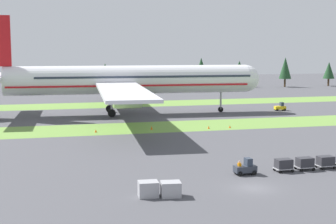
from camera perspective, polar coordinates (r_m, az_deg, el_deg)
ground_plane at (r=56.13m, az=9.55°, el=-8.38°), size 400.00×400.00×0.00m
grass_strip_near at (r=96.01m, az=-0.53°, el=-1.65°), size 320.00×12.96×0.01m
grass_strip_far at (r=132.87m, az=-4.25°, el=0.87°), size 320.00×12.96×0.01m
airliner at (r=112.82m, az=-5.38°, el=3.61°), size 64.04×78.68×21.49m
baggage_tug at (r=61.45m, az=8.69°, el=-6.19°), size 2.65×1.41×1.97m
cargo_dolly_lead at (r=63.66m, az=12.82°, el=-5.71°), size 2.26×1.59×1.55m
cargo_dolly_second at (r=65.09m, az=15.06°, el=-5.49°), size 2.26×1.59×1.55m
cargo_dolly_third at (r=66.62m, az=17.21°, el=-5.28°), size 2.26×1.59×1.55m
pushback_tractor at (r=122.48m, az=12.47°, el=0.54°), size 2.67×1.46×1.97m
ground_crew_marshaller at (r=61.04m, az=7.99°, el=-6.14°), size 0.37×0.47×1.74m
uld_container_0 at (r=52.12m, az=-2.22°, el=-8.62°), size 2.07×1.69×1.60m
uld_container_1 at (r=52.14m, az=0.31°, el=-8.63°), size 2.16×1.80×1.55m
taxiway_marker_0 at (r=92.80m, az=-1.85°, el=-1.77°), size 0.44×0.44×0.67m
taxiway_marker_1 at (r=95.30m, az=6.94°, el=-1.63°), size 0.44×0.44×0.49m
taxiway_marker_2 at (r=90.69m, az=-8.08°, el=-2.10°), size 0.44×0.44×0.54m
taxiway_marker_3 at (r=93.97m, az=4.57°, el=-1.71°), size 0.44×0.44×0.55m
distant_tree_line at (r=175.10m, az=-8.11°, el=4.54°), size 200.20×9.87×10.92m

